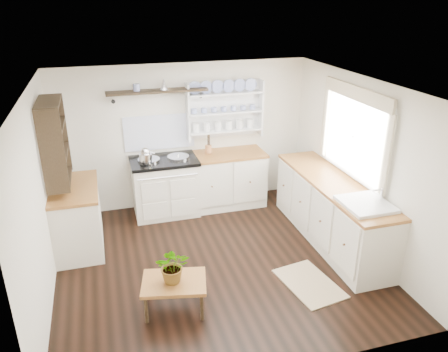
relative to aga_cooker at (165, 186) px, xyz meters
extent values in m
cube|color=black|center=(0.39, -1.57, -0.46)|extent=(4.00, 3.80, 0.01)
cube|color=silver|center=(0.39, 0.33, 0.69)|extent=(4.00, 0.02, 2.30)
cube|color=silver|center=(2.39, -1.57, 0.69)|extent=(0.02, 3.80, 2.30)
cube|color=silver|center=(-1.61, -1.57, 0.69)|extent=(0.02, 3.80, 2.30)
cube|color=white|center=(0.39, -1.57, 1.84)|extent=(4.00, 3.80, 0.01)
cube|color=white|center=(2.35, -1.42, 1.04)|extent=(0.04, 1.40, 1.00)
cube|color=white|center=(2.33, -1.42, 1.04)|extent=(0.02, 1.50, 1.10)
cube|color=beige|center=(2.31, -1.42, 1.62)|extent=(0.04, 1.55, 0.18)
cube|color=silver|center=(0.00, 0.00, -0.03)|extent=(0.98, 0.64, 0.86)
cube|color=black|center=(0.00, 0.00, 0.42)|extent=(1.02, 0.68, 0.05)
cylinder|color=silver|center=(-0.23, 0.00, 0.46)|extent=(0.33, 0.33, 0.03)
cylinder|color=silver|center=(0.23, 0.00, 0.46)|extent=(0.33, 0.33, 0.03)
cylinder|color=silver|center=(0.00, -0.36, 0.30)|extent=(0.88, 0.02, 0.02)
cube|color=beige|center=(0.99, 0.03, -0.02)|extent=(1.25, 0.60, 0.88)
cube|color=brown|center=(0.99, 0.03, 0.42)|extent=(1.27, 0.63, 0.04)
cube|color=beige|center=(2.09, -1.47, -0.02)|extent=(0.60, 2.40, 0.88)
cube|color=brown|center=(2.09, -1.47, 0.42)|extent=(0.62, 2.43, 0.04)
cube|color=white|center=(2.09, -2.22, 0.34)|extent=(0.55, 0.60, 0.28)
cylinder|color=silver|center=(2.29, -2.22, 0.54)|extent=(0.02, 0.02, 0.22)
cube|color=beige|center=(-1.31, -0.67, -0.02)|extent=(0.60, 1.10, 0.88)
cube|color=brown|center=(-1.31, -0.67, 0.42)|extent=(0.62, 1.13, 0.04)
cube|color=white|center=(1.04, 0.31, 1.09)|extent=(1.20, 0.03, 0.90)
cube|color=white|center=(1.04, 0.22, 1.09)|extent=(1.20, 0.22, 0.02)
cylinder|color=navy|center=(1.04, 0.23, 1.36)|extent=(0.20, 0.02, 0.20)
cube|color=black|center=(-0.01, 0.20, 1.46)|extent=(1.50, 0.24, 0.04)
cone|color=black|center=(-0.66, 0.27, 1.35)|extent=(0.06, 0.20, 0.06)
cone|color=black|center=(0.64, 0.27, 1.35)|extent=(0.06, 0.20, 0.06)
cube|color=black|center=(-1.45, -0.67, 1.09)|extent=(0.28, 0.80, 1.05)
cylinder|color=#A76A3D|center=(0.74, 0.11, 0.51)|extent=(0.10, 0.10, 0.12)
cube|color=brown|center=(-0.28, -2.34, -0.11)|extent=(0.78, 0.63, 0.04)
cylinder|color=black|center=(-0.61, -2.47, -0.30)|extent=(0.04, 0.04, 0.33)
cylinder|color=black|center=(-0.53, -2.08, -0.30)|extent=(0.04, 0.04, 0.33)
cylinder|color=black|center=(-0.04, -2.59, -0.30)|extent=(0.04, 0.04, 0.33)
cylinder|color=black|center=(0.05, -2.21, -0.30)|extent=(0.04, 0.04, 0.33)
imported|color=#3F7233|center=(-0.28, -2.34, 0.11)|extent=(0.41, 0.37, 0.40)
cube|color=olive|center=(1.36, -2.35, -0.46)|extent=(0.68, 0.93, 0.02)
camera|label=1|loc=(-0.85, -6.26, 2.80)|focal=35.00mm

